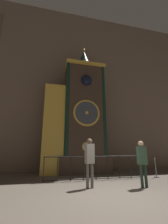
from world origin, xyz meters
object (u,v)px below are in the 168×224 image
at_px(visitor_far, 142,159).
at_px(visitor_near, 90,157).
at_px(clock_tower, 78,116).
at_px(stanchion_post, 156,171).

bearing_deg(visitor_far, visitor_near, 171.26).
xyz_separation_m(clock_tower, stanchion_post, (3.81, -2.37, -3.32)).
xyz_separation_m(visitor_near, stanchion_post, (4.05, 1.45, -0.80)).
distance_m(visitor_far, stanchion_post, 2.83).
relative_size(clock_tower, visitor_near, 4.89).
bearing_deg(visitor_near, visitor_far, -24.24).
height_order(clock_tower, visitor_near, clock_tower).
height_order(visitor_near, stanchion_post, visitor_near).
bearing_deg(visitor_far, stanchion_post, 45.15).
distance_m(clock_tower, visitor_near, 4.58).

